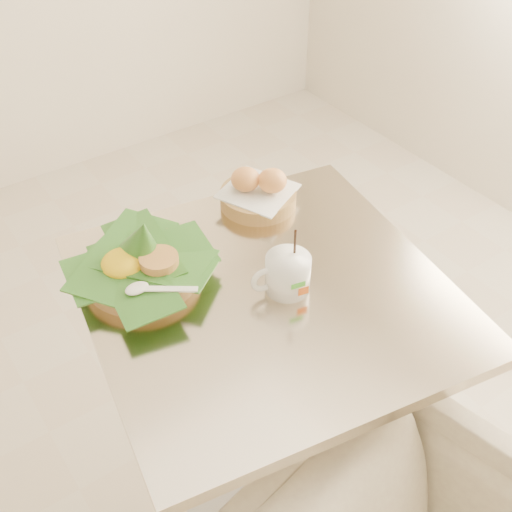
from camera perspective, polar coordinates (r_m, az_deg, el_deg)
floor at (r=1.86m, az=-5.76°, el=-21.48°), size 3.60×3.60×0.00m
cafe_table at (r=1.44m, az=0.93°, el=-9.43°), size 0.81×0.81×0.75m
rice_basket at (r=1.31m, az=-10.23°, el=-0.53°), size 0.29×0.30×0.15m
bread_basket at (r=1.49m, az=0.21°, el=5.68°), size 0.20×0.20×0.09m
coffee_mug at (r=1.26m, az=2.74°, el=-1.52°), size 0.12×0.10×0.16m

